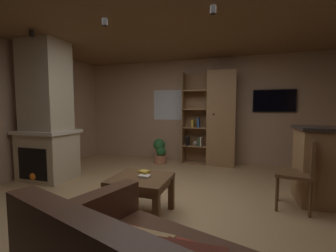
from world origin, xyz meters
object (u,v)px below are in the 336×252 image
at_px(table_book_1, 144,172).
at_px(potted_floor_plant, 160,151).
at_px(coffee_table, 141,184).
at_px(bookshelf_cabinet, 217,119).
at_px(stone_fireplace, 46,118).
at_px(wall_mounted_tv, 274,101).
at_px(table_book_0, 144,176).
at_px(dining_chair, 301,169).

xyz_separation_m(table_book_1, potted_floor_plant, (-0.65, 2.43, -0.22)).
bearing_deg(coffee_table, bookshelf_cabinet, 76.45).
relative_size(stone_fireplace, wall_mounted_tv, 2.85).
bearing_deg(bookshelf_cabinet, table_book_0, -102.57).
xyz_separation_m(stone_fireplace, dining_chair, (4.12, -0.04, -0.60)).
height_order(coffee_table, table_book_1, table_book_1).
height_order(table_book_0, wall_mounted_tv, wall_mounted_tv).
bearing_deg(table_book_0, dining_chair, 22.07).
bearing_deg(wall_mounted_tv, dining_chair, -89.42).
distance_m(table_book_1, dining_chair, 1.99).
distance_m(bookshelf_cabinet, wall_mounted_tv, 1.29).
height_order(stone_fireplace, coffee_table, stone_fireplace).
distance_m(coffee_table, wall_mounted_tv, 3.68).
bearing_deg(wall_mounted_tv, potted_floor_plant, -169.32).
xyz_separation_m(coffee_table, potted_floor_plant, (-0.64, 2.51, -0.09)).
bearing_deg(potted_floor_plant, table_book_0, -74.56).
bearing_deg(dining_chair, table_book_0, -157.93).
height_order(stone_fireplace, bookshelf_cabinet, stone_fireplace).
bearing_deg(wall_mounted_tv, coffee_table, -122.05).
xyz_separation_m(stone_fireplace, coffee_table, (2.23, -0.78, -0.74)).
bearing_deg(bookshelf_cabinet, coffee_table, -103.55).
relative_size(table_book_0, table_book_1, 1.04).
distance_m(coffee_table, potted_floor_plant, 2.59).
height_order(stone_fireplace, potted_floor_plant, stone_fireplace).
bearing_deg(table_book_0, bookshelf_cabinet, 77.43).
xyz_separation_m(bookshelf_cabinet, table_book_1, (-0.66, -2.69, -0.54)).
bearing_deg(wall_mounted_tv, table_book_0, -121.35).
bearing_deg(stone_fireplace, coffee_table, -19.35).
relative_size(coffee_table, table_book_1, 5.43).
xyz_separation_m(dining_chair, wall_mounted_tv, (-0.02, 2.24, 0.95)).
xyz_separation_m(bookshelf_cabinet, potted_floor_plant, (-1.31, -0.26, -0.75)).
bearing_deg(potted_floor_plant, stone_fireplace, -132.53).
xyz_separation_m(coffee_table, wall_mounted_tv, (1.87, 2.98, 1.09)).
bearing_deg(potted_floor_plant, coffee_table, -75.61).
bearing_deg(bookshelf_cabinet, wall_mounted_tv, 9.97).
bearing_deg(dining_chair, bookshelf_cabinet, 121.10).
bearing_deg(table_book_1, dining_chair, 19.51).
bearing_deg(table_book_1, table_book_0, -63.61).
distance_m(table_book_0, potted_floor_plant, 2.61).
xyz_separation_m(coffee_table, dining_chair, (1.89, 0.75, 0.14)).
distance_m(coffee_table, dining_chair, 2.04).
distance_m(stone_fireplace, table_book_1, 2.42).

